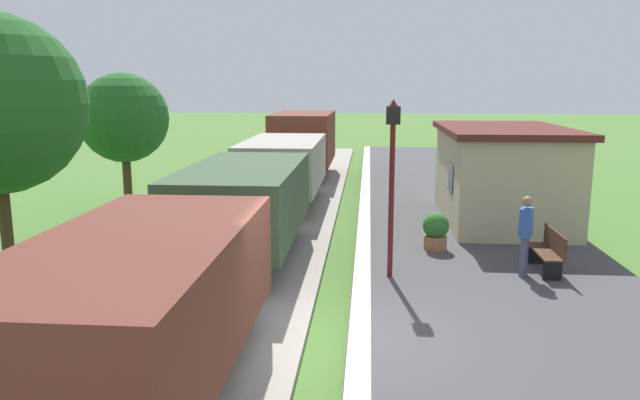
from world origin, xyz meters
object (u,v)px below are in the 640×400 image
Objects in this scene: bench_down_platform at (472,180)px; tree_trackside_far at (124,118)px; lamp_post_near at (392,156)px; freight_train at (271,178)px; person_waiting at (525,233)px; potted_planter at (436,231)px; station_hut at (502,174)px; bench_near_hut at (548,251)px.

tree_trackside_far reaches higher than bench_down_platform.
lamp_post_near is at bearing -39.41° from tree_trackside_far.
freight_train is at bearing -17.10° from tree_trackside_far.
bench_down_platform is 0.33× the size of tree_trackside_far.
person_waiting is 0.46× the size of lamp_post_near.
bench_down_platform is (6.79, 5.08, -0.76)m from freight_train.
lamp_post_near is (-1.18, -2.25, 2.08)m from potted_planter.
potted_planter is (4.57, -3.14, -0.76)m from freight_train.
bench_near_hut is at bearing -90.07° from station_hut.
potted_planter is 3.28m from lamp_post_near.
station_hut is 12.04m from tree_trackside_far.
person_waiting is at bearing -96.41° from station_hut.
freight_train is 8.33m from bench_near_hut.
person_waiting is at bearing -151.40° from bench_near_hut.
freight_train is 17.33× the size of bench_down_platform.
freight_train is at bearing 122.11° from lamp_post_near.
tree_trackside_far is (-5.08, 1.56, 1.67)m from freight_train.
tree_trackside_far is (-11.28, 6.65, 1.96)m from person_waiting.
bench_down_platform is at bearing -70.94° from person_waiting.
lamp_post_near reaches higher than bench_near_hut.
bench_down_platform is 10.19m from person_waiting.
potted_planter is (-1.64, 1.94, -0.46)m from person_waiting.
lamp_post_near is (-3.41, -10.46, 2.08)m from bench_down_platform.
lamp_post_near is at bearing 28.52° from person_waiting.
tree_trackside_far is at bearing 151.95° from bench_near_hut.
potted_planter is (-2.23, -3.38, -0.93)m from station_hut.
station_hut is 4.16m from potted_planter.
lamp_post_near is at bearing -57.89° from freight_train.
person_waiting is 0.37× the size of tree_trackside_far.
lamp_post_near is at bearing -108.06° from bench_down_platform.
freight_train is at bearing 145.47° from potted_planter.
potted_planter is 0.25× the size of lamp_post_near.
freight_train is at bearing -143.23° from bench_down_platform.
lamp_post_near reaches higher than potted_planter.
station_hut is 3.87× the size of bench_down_platform.
bench_down_platform is at bearing 74.84° from potted_planter.
tree_trackside_far reaches higher than person_waiting.
person_waiting reaches higher than bench_near_hut.
lamp_post_near is (-3.42, -5.63, 1.15)m from station_hut.
lamp_post_near reaches higher than bench_down_platform.
tree_trackside_far is at bearing 140.59° from lamp_post_near.
bench_down_platform is at bearing 90.08° from station_hut.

